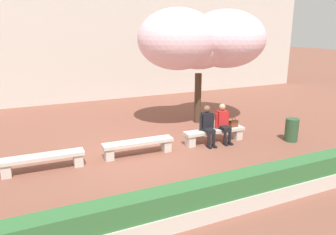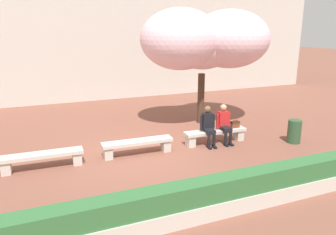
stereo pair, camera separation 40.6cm
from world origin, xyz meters
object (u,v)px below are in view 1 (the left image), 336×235
(stone_bench_west_end, at_px, (43,160))
(cherry_tree_main, at_px, (203,41))
(handbag, at_px, (234,123))
(stone_bench_center, at_px, (214,133))
(trash_bin, at_px, (292,130))
(stone_bench_near_west, at_px, (138,145))
(person_seated_left, at_px, (208,124))
(person_seated_right, at_px, (223,122))

(stone_bench_west_end, xyz_separation_m, cherry_tree_main, (6.18, 2.19, 2.95))
(handbag, bearing_deg, cherry_tree_main, 89.53)
(stone_bench_center, xyz_separation_m, trash_bin, (2.45, -0.99, 0.08))
(stone_bench_center, bearing_deg, stone_bench_west_end, 180.00)
(handbag, xyz_separation_m, trash_bin, (1.70, -0.97, -0.19))
(stone_bench_west_end, xyz_separation_m, stone_bench_near_west, (2.70, 0.00, 0.00))
(person_seated_left, height_order, person_seated_right, same)
(stone_bench_west_end, bearing_deg, stone_bench_near_west, 0.00)
(stone_bench_west_end, distance_m, trash_bin, 7.92)
(trash_bin, bearing_deg, stone_bench_west_end, 172.83)
(person_seated_left, xyz_separation_m, trash_bin, (2.76, -0.94, -0.31))
(person_seated_left, bearing_deg, trash_bin, -18.75)
(person_seated_left, bearing_deg, cherry_tree_main, 64.36)
(trash_bin, bearing_deg, person_seated_right, 156.53)
(stone_bench_near_west, xyz_separation_m, cherry_tree_main, (3.47, 2.19, 2.95))
(stone_bench_center, bearing_deg, trash_bin, -21.99)
(person_seated_left, relative_size, handbag, 3.81)
(stone_bench_west_end, distance_m, stone_bench_center, 5.41)
(stone_bench_center, distance_m, person_seated_right, 0.49)
(stone_bench_west_end, xyz_separation_m, handbag, (6.16, -0.02, 0.27))
(stone_bench_west_end, distance_m, person_seated_left, 5.12)
(handbag, bearing_deg, stone_bench_center, 178.25)
(person_seated_left, distance_m, trash_bin, 2.93)
(stone_bench_near_west, distance_m, person_seated_left, 2.43)
(stone_bench_west_end, height_order, trash_bin, trash_bin)
(stone_bench_west_end, xyz_separation_m, trash_bin, (7.86, -0.99, 0.08))
(cherry_tree_main, bearing_deg, stone_bench_center, -109.32)
(stone_bench_near_west, bearing_deg, trash_bin, -10.86)
(stone_bench_near_west, bearing_deg, stone_bench_west_end, 180.00)
(stone_bench_west_end, xyz_separation_m, person_seated_right, (5.70, -0.05, 0.39))
(person_seated_right, bearing_deg, cherry_tree_main, 78.09)
(stone_bench_west_end, height_order, person_seated_right, person_seated_right)
(stone_bench_near_west, height_order, handbag, handbag)
(stone_bench_near_west, relative_size, person_seated_right, 1.68)
(stone_bench_west_end, bearing_deg, person_seated_right, -0.54)
(stone_bench_near_west, distance_m, person_seated_right, 3.02)
(stone_bench_west_end, relative_size, person_seated_right, 1.68)
(stone_bench_west_end, height_order, stone_bench_center, same)
(stone_bench_center, relative_size, trash_bin, 2.78)
(handbag, relative_size, cherry_tree_main, 0.07)
(stone_bench_near_west, bearing_deg, handbag, -0.38)
(stone_bench_center, bearing_deg, stone_bench_near_west, 180.00)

